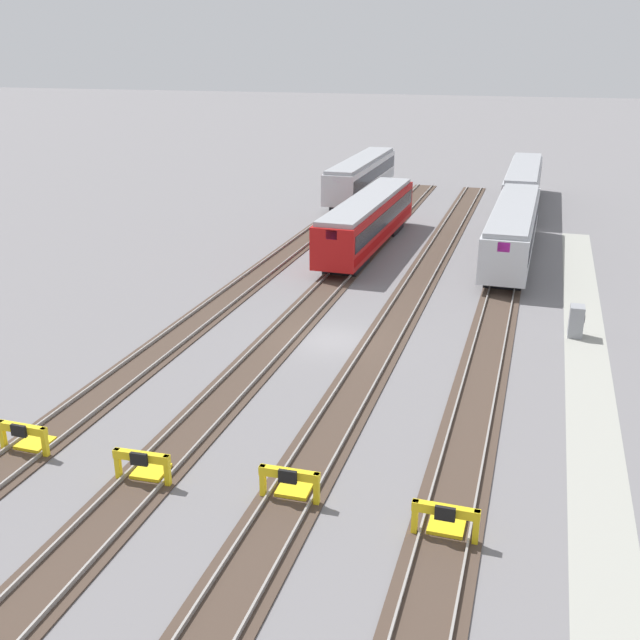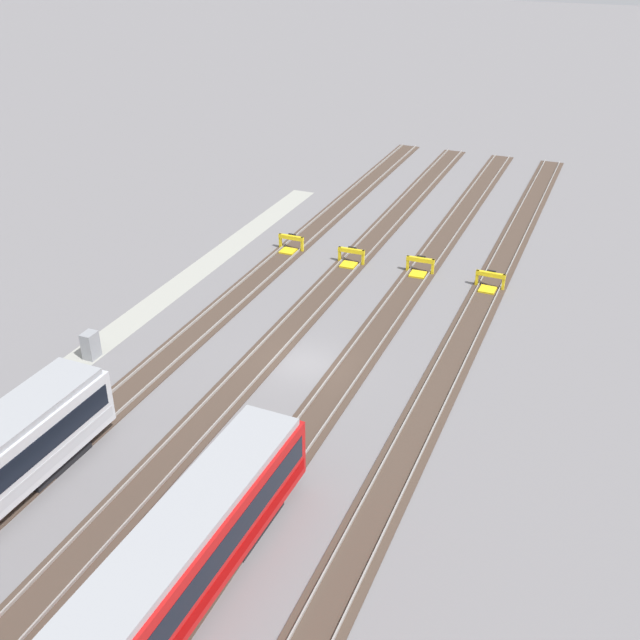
# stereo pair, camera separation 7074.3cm
# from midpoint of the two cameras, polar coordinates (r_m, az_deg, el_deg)

# --- Properties ---
(ground_plane) EXTENTS (400.00, 400.00, 0.00)m
(ground_plane) POSITION_cam_midpoint_polar(r_m,az_deg,el_deg) (18.32, 24.28, -69.70)
(ground_plane) COLOR slate
(service_walkway) EXTENTS (54.00, 2.00, 0.01)m
(service_walkway) POSITION_cam_midpoint_polar(r_m,az_deg,el_deg) (23.35, 79.88, -51.90)
(service_walkway) COLOR #9E9E93
(service_walkway) RESTS_ON ground
(rail_track_nearest) EXTENTS (90.00, 2.24, 0.21)m
(rail_track_nearest) POSITION_cam_midpoint_polar(r_m,az_deg,el_deg) (20.76, 69.20, -59.51)
(rail_track_nearest) COLOR #47382D
(rail_track_nearest) RESTS_ON ground
(rail_track_near_inner) EXTENTS (90.00, 2.24, 0.21)m
(rail_track_near_inner) POSITION_cam_midpoint_polar(r_m,az_deg,el_deg) (18.81, 44.57, -67.63)
(rail_track_near_inner) COLOR #47382D
(rail_track_near_inner) RESTS_ON ground
(rail_track_middle) EXTENTS (90.00, 2.24, 0.21)m
(rail_track_middle) POSITION_cam_midpoint_polar(r_m,az_deg,el_deg) (18.09, 1.80, -69.07)
(rail_track_middle) COLOR #47382D
(rail_track_middle) RESTS_ON ground
(rail_track_far_inner) EXTENTS (90.00, 2.24, 0.21)m
(rail_track_far_inner) POSITION_cam_midpoint_polar(r_m,az_deg,el_deg) (18.74, -30.57, -61.02)
(rail_track_far_inner) COLOR #47382D
(rail_track_far_inner) RESTS_ON ground
(subway_car_front_row_leftmost) EXTENTS (18.00, 2.87, 3.70)m
(subway_car_front_row_leftmost) POSITION_cam_midpoint_polar(r_m,az_deg,el_deg) (41.01, 8.46, -3.19)
(subway_car_front_row_leftmost) COLOR silver
(subway_car_front_row_leftmost) RESTS_ON ground
(subway_car_front_row_left_inner) EXTENTS (18.01, 2.88, 3.70)m
(subway_car_front_row_left_inner) POSITION_cam_midpoint_polar(r_m,az_deg,el_deg) (41.75, 29.42, -5.30)
(subway_car_front_row_left_inner) COLOR silver
(subway_car_front_row_left_inner) RESTS_ON ground
(subway_car_front_row_centre) EXTENTS (18.05, 3.18, 3.70)m
(subway_car_front_row_centre) POSITION_cam_midpoint_polar(r_m,az_deg,el_deg) (24.47, 13.91, -21.69)
(subway_car_front_row_centre) COLOR #B71414
(subway_car_front_row_centre) RESTS_ON ground
(subway_car_front_row_right_inner) EXTENTS (18.03, 3.03, 3.70)m
(subway_car_front_row_right_inner) POSITION_cam_midpoint_polar(r_m,az_deg,el_deg) (26.53, 38.00, -22.24)
(subway_car_front_row_right_inner) COLOR silver
(subway_car_front_row_right_inner) RESTS_ON ground
(bumper_stop_nearest_track) EXTENTS (1.35, 2.00, 1.22)m
(bumper_stop_nearest_track) POSITION_cam_midpoint_polar(r_m,az_deg,el_deg) (24.63, 147.74, -63.93)
(bumper_stop_nearest_track) COLOR yellow
(bumper_stop_nearest_track) RESTS_ON ground
(bumper_stop_near_inner_track) EXTENTS (1.36, 2.00, 1.22)m
(bumper_stop_near_inner_track) POSITION_cam_midpoint_polar(r_m,az_deg,el_deg) (22.67, 171.33, -71.03)
(bumper_stop_near_inner_track) COLOR yellow
(bumper_stop_near_inner_track) RESTS_ON ground
(bumper_stop_middle_track) EXTENTS (1.37, 2.01, 1.22)m
(bumper_stop_middle_track) POSITION_cam_midpoint_polar(r_m,az_deg,el_deg) (22.32, -148.62, -70.75)
(bumper_stop_middle_track) COLOR yellow
(bumper_stop_middle_track) RESTS_ON ground
(bumper_stop_far_inner_track) EXTENTS (1.35, 2.00, 1.22)m
(bumper_stop_far_inner_track) POSITION_cam_midpoint_polar(r_m,az_deg,el_deg) (22.55, -117.77, -64.80)
(bumper_stop_far_inner_track) COLOR yellow
(bumper_stop_far_inner_track) RESTS_ON ground
(electrical_cabinet) EXTENTS (0.90, 0.73, 1.60)m
(electrical_cabinet) POSITION_cam_midpoint_polar(r_m,az_deg,el_deg) (22.84, 67.82, -45.30)
(electrical_cabinet) COLOR gray
(electrical_cabinet) RESTS_ON ground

